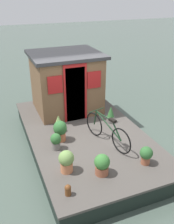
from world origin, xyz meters
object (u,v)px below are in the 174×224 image
Objects in this scene: potted_plant_rosemary at (146,155)px; potted_plant_sage at (60,130)px; potted_plant_succulent at (111,115)px; mooring_bollard at (68,190)px; potted_plant_thyme at (102,164)px; potted_plant_lavender at (56,141)px; potted_plant_ivy at (66,161)px; potted_plant_basil at (59,124)px; bicycle at (107,131)px; houseboat_cabin at (66,82)px.

potted_plant_sage is (1.73, 1.57, 0.06)m from potted_plant_rosemary.
potted_plant_succulent is 3.27m from mooring_bollard.
potted_plant_succulent reaches higher than mooring_bollard.
potted_plant_lavender is at bearing 27.12° from potted_plant_thyme.
potted_plant_ivy is 1.18× the size of potted_plant_rosemary.
potted_plant_ivy is at bearing 178.77° from potted_plant_lavender.
potted_plant_basil reaches higher than potted_plant_lavender.
potted_plant_ivy is 1.05× the size of potted_plant_basil.
mooring_bollard is (-1.42, 1.54, -0.25)m from bicycle.
potted_plant_succulent reaches higher than potted_plant_ivy.
potted_plant_sage is 2.07m from mooring_bollard.
houseboat_cabin is 4.36× the size of potted_plant_basil.
potted_plant_lavender is 0.83× the size of potted_plant_succulent.
potted_plant_basil is (0.84, -0.32, 0.00)m from potted_plant_lavender.
potted_plant_thyme is at bearing -69.55° from mooring_bollard.
houseboat_cabin reaches higher than potted_plant_ivy.
potted_plant_succulent is 0.92× the size of potted_plant_sage.
potted_plant_sage is at bearing 157.07° from houseboat_cabin.
potted_plant_thyme is 1.74m from potted_plant_sage.
bicycle is 1.52m from potted_plant_ivy.
mooring_bollard is at bearing 98.15° from potted_plant_rosemary.
mooring_bollard is (-3.88, 1.23, -0.84)m from houseboat_cabin.
potted_plant_basil is at bearing -12.09° from mooring_bollard.
potted_plant_thyme is at bearing -164.86° from potted_plant_sage.
potted_plant_basil is at bearing -10.85° from potted_plant_sage.
potted_plant_ivy is at bearing 169.47° from potted_plant_sage.
potted_plant_ivy is 0.75m from mooring_bollard.
potted_plant_thyme is 1.11× the size of potted_plant_rosemary.
potted_plant_succulent is 1.20× the size of potted_plant_rosemary.
houseboat_cabin reaches higher than potted_plant_rosemary.
houseboat_cabin is 4.45× the size of potted_plant_thyme.
potted_plant_basil is (1.08, 1.01, -0.14)m from bicycle.
potted_plant_ivy is 2.17× the size of mooring_bollard.
potted_plant_sage is (0.59, 1.10, -0.07)m from bicycle.
potted_plant_thyme is 2.19m from potted_plant_basil.
potted_plant_ivy reaches higher than potted_plant_basil.
potted_plant_succulent is 1.06× the size of potted_plant_basil.
houseboat_cabin is 1.71m from potted_plant_basil.
potted_plant_succulent is at bearing -41.64° from mooring_bollard.
mooring_bollard is at bearing 162.40° from houseboat_cabin.
houseboat_cabin reaches higher than potted_plant_succulent.
potted_plant_rosemary is (-0.42, -1.81, -0.03)m from potted_plant_ivy.
potted_plant_sage is at bearing 15.14° from potted_plant_thyme.
potted_plant_ivy reaches higher than potted_plant_rosemary.
potted_plant_lavender is at bearing 111.88° from potted_plant_succulent.
potted_plant_succulent is at bearing -76.20° from potted_plant_sage.
potted_plant_sage is 2.38× the size of mooring_bollard.
mooring_bollard is at bearing 167.61° from potted_plant_sage.
houseboat_cabin is 4.95× the size of potted_plant_lavender.
potted_plant_succulent is 2.62m from potted_plant_ivy.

